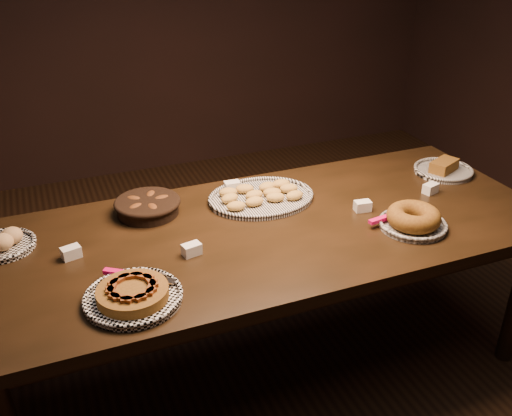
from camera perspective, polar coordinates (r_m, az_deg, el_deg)
name	(u,v)px	position (r m, az deg, el deg)	size (l,w,h in m)	color
ground	(267,364)	(2.81, 1.13, -15.31)	(5.00, 5.00, 0.00)	black
buffet_table	(269,242)	(2.40, 1.28, -3.40)	(2.40, 1.00, 0.75)	black
apple_tart_plate	(133,295)	(1.97, -12.21, -8.49)	(0.33, 0.35, 0.06)	white
madeleine_platter	(261,196)	(2.57, 0.50, 1.19)	(0.48, 0.39, 0.05)	black
bundt_cake_plate	(413,220)	(2.42, 15.43, -1.12)	(0.32, 0.29, 0.09)	black
croissant_basket	(148,205)	(2.49, -10.79, 0.28)	(0.35, 0.35, 0.07)	black
bread_roll_plate	(2,243)	(2.40, -24.04, -3.21)	(0.25, 0.25, 0.08)	white
loaf_plate	(443,169)	(2.99, 18.24, 3.71)	(0.29, 0.29, 0.07)	black
tent_cards	(266,214)	(2.41, 1.05, -0.58)	(1.68, 0.52, 0.04)	white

